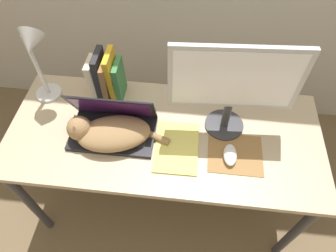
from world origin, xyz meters
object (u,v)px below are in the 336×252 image
Objects in this scene: laptop at (113,126)px; external_monitor at (234,85)px; notepad at (177,147)px; book_row at (106,77)px; desk_lamp at (35,55)px; computer_mouse at (230,155)px; cat at (108,132)px.

external_monitor reaches higher than laptop.
laptop reaches higher than notepad.
notepad is at bearing -145.14° from external_monitor.
notepad is at bearing -10.85° from laptop.
book_row is 0.60× the size of desk_lamp.
book_row is at bearing 165.88° from external_monitor.
desk_lamp is at bearing 164.25° from computer_mouse.
computer_mouse is at bearing -6.02° from notepad.
book_row is 0.50m from notepad.
desk_lamp is (-0.35, 0.17, 0.24)m from laptop.
desk_lamp is (-0.28, -0.07, 0.17)m from book_row.
computer_mouse is (0.55, -0.03, -0.04)m from cat.
desk_lamp is at bearing 154.39° from laptop.
laptop is 1.39× the size of notepad.
computer_mouse is 0.26× the size of desk_lamp.
cat is 1.64× the size of notepad.
desk_lamp is at bearing 160.89° from notepad.
cat reaches higher than computer_mouse.
laptop reaches higher than cat.
laptop is at bearing -25.61° from desk_lamp.
notepad is at bearing -1.63° from cat.
computer_mouse is (0.02, -0.17, -0.26)m from external_monitor.
external_monitor reaches higher than notepad.
computer_mouse is 0.97m from desk_lamp.
book_row is (-0.08, 0.24, 0.07)m from laptop.
cat is 1.77× the size of book_row.
desk_lamp reaches higher than notepad.
external_monitor is 1.92× the size of notepad.
notepad is at bearing 173.98° from computer_mouse.
laptop is 0.72× the size of external_monitor.
laptop is at bearing 171.26° from computer_mouse.
laptop is at bearing 169.15° from notepad.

